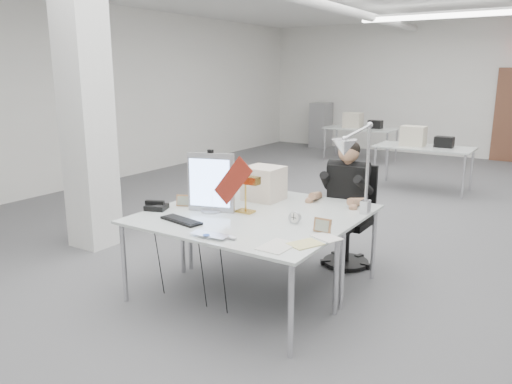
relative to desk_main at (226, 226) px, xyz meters
The scene contains 23 objects.
room_shell 2.80m from the desk_main, 89.21° to the left, with size 10.04×14.04×3.24m.
desk_main is the anchor object (origin of this frame).
desk_second 0.90m from the desk_main, 90.00° to the left, with size 1.80×0.90×0.03m, color silver.
bg_desk_a 5.50m from the desk_main, 87.92° to the left, with size 1.60×0.80×0.03m, color silver.
bg_desk_b 7.91m from the desk_main, 103.16° to the left, with size 1.60×0.80×0.03m, color silver.
filing_cabinet 9.80m from the desk_main, 110.93° to the left, with size 0.45×0.55×1.20m, color gray.
office_chair 1.57m from the desk_main, 72.24° to the left, with size 0.58×0.58×1.18m, color black, non-canonical shape.
seated_person 1.53m from the desk_main, 71.66° to the left, with size 0.49×0.62×0.93m, color black, non-canonical shape.
monitor 0.53m from the desk_main, 143.51° to the left, with size 0.44×0.04×0.54m, color #A3A3A7.
pennant 0.42m from the desk_main, 111.75° to the left, with size 0.44×0.01×0.18m, color maroon.
keyboard 0.40m from the desk_main, 160.98° to the right, with size 0.41×0.14×0.02m, color black.
laptop 0.38m from the desk_main, 78.07° to the right, with size 0.31×0.20×0.02m, color silver.
mouse 0.38m from the desk_main, 47.02° to the right, with size 0.08×0.05×0.03m, color silver.
bankers_lamp 0.45m from the desk_main, 101.46° to the left, with size 0.27×0.11×0.31m, color gold, non-canonical shape.
desk_phone 0.84m from the desk_main, behind, with size 0.19×0.17×0.05m, color black.
picture_frame_left 0.75m from the desk_main, 158.92° to the left, with size 0.14×0.01×0.11m, color #B97E4F.
picture_frame_right 0.81m from the desk_main, 18.84° to the left, with size 0.15×0.01×0.12m, color #A46E46.
desk_clock 0.58m from the desk_main, 37.68° to the left, with size 0.11×0.11×0.03m, color #B2B3B7.
paper_stack_a 0.67m from the desk_main, 19.65° to the right, with size 0.21×0.30×0.01m, color silver.
paper_stack_b 0.78m from the desk_main, ahead, with size 0.17×0.24×0.01m, color #D6CC80.
paper_stack_c 0.86m from the desk_main, 10.08° to the left, with size 0.22×0.16×0.01m, color silver.
beige_monitor 0.94m from the desk_main, 101.89° to the left, with size 0.35×0.33×0.33m, color beige.
architect_lamp 1.19m from the desk_main, 40.38° to the left, with size 0.22×0.63×0.81m, color silver, non-canonical shape.
Camera 1 is at (2.38, -5.73, 2.01)m, focal length 35.00 mm.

